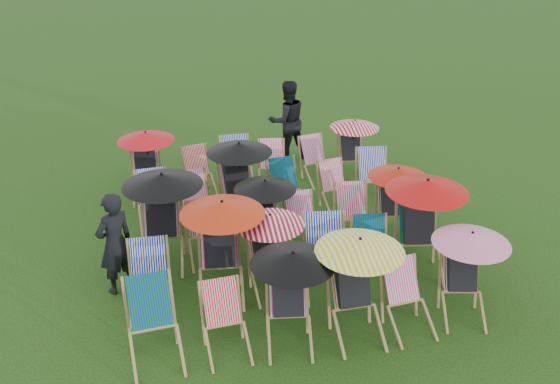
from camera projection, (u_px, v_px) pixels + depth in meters
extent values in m
plane|color=black|center=(281.00, 249.00, 10.17)|extent=(100.00, 100.00, 0.00)
cube|color=#0A6B2E|center=(149.00, 301.00, 7.79)|extent=(0.55, 0.43, 0.61)
cube|color=red|center=(221.00, 302.00, 7.94)|extent=(0.47, 0.36, 0.53)
cube|color=#E92E94|center=(287.00, 292.00, 8.07)|extent=(0.51, 0.41, 0.56)
cube|color=black|center=(288.00, 294.00, 8.02)|extent=(0.44, 0.46, 0.59)
sphere|color=tan|center=(287.00, 270.00, 7.97)|extent=(0.21, 0.21, 0.21)
cylinder|color=black|center=(293.00, 279.00, 7.87)|extent=(0.03, 0.03, 0.69)
cone|color=black|center=(293.00, 258.00, 7.73)|extent=(1.08, 1.08, 0.17)
cube|color=red|center=(350.00, 281.00, 8.20)|extent=(0.51, 0.39, 0.60)
cube|color=black|center=(352.00, 284.00, 8.16)|extent=(0.43, 0.45, 0.63)
sphere|color=tan|center=(350.00, 258.00, 8.10)|extent=(0.22, 0.22, 0.22)
cylinder|color=black|center=(358.00, 267.00, 8.01)|extent=(0.03, 0.03, 0.73)
cone|color=yellow|center=(360.00, 245.00, 7.86)|extent=(1.15, 1.15, 0.18)
cube|color=#F93193|center=(401.00, 280.00, 8.34)|extent=(0.49, 0.38, 0.54)
cube|color=red|center=(460.00, 269.00, 8.57)|extent=(0.51, 0.42, 0.54)
cube|color=black|center=(461.00, 271.00, 8.53)|extent=(0.45, 0.46, 0.57)
sphere|color=tan|center=(462.00, 249.00, 8.48)|extent=(0.20, 0.20, 0.20)
cylinder|color=black|center=(469.00, 257.00, 8.38)|extent=(0.03, 0.03, 0.66)
cone|color=pink|center=(472.00, 238.00, 8.24)|extent=(1.04, 1.04, 0.16)
cube|color=#071996|center=(148.00, 260.00, 8.70)|extent=(0.49, 0.37, 0.57)
cube|color=#E12D78|center=(219.00, 243.00, 9.00)|extent=(0.55, 0.43, 0.62)
cube|color=black|center=(219.00, 245.00, 8.95)|extent=(0.47, 0.49, 0.65)
sphere|color=tan|center=(218.00, 221.00, 8.90)|extent=(0.23, 0.23, 0.23)
cylinder|color=black|center=(223.00, 229.00, 8.79)|extent=(0.03, 0.03, 0.76)
cone|color=red|center=(222.00, 208.00, 8.63)|extent=(1.20, 1.20, 0.19)
cube|color=red|center=(265.00, 249.00, 9.08)|extent=(0.46, 0.36, 0.52)
cube|color=black|center=(266.00, 251.00, 9.04)|extent=(0.39, 0.40, 0.54)
sphere|color=tan|center=(264.00, 231.00, 8.99)|extent=(0.19, 0.19, 0.19)
cylinder|color=black|center=(270.00, 237.00, 8.92)|extent=(0.03, 0.03, 0.63)
cone|color=#B70926|center=(270.00, 220.00, 8.79)|extent=(1.00, 1.00, 0.15)
cube|color=#07189F|center=(324.00, 236.00, 9.15)|extent=(0.59, 0.46, 0.64)
cube|color=#0A6E44|center=(370.00, 235.00, 9.34)|extent=(0.51, 0.40, 0.56)
cube|color=#096435|center=(417.00, 221.00, 9.54)|extent=(0.60, 0.48, 0.64)
cube|color=black|center=(418.00, 223.00, 9.50)|extent=(0.52, 0.53, 0.67)
sphere|color=tan|center=(418.00, 199.00, 9.44)|extent=(0.23, 0.23, 0.23)
cylinder|color=black|center=(425.00, 207.00, 9.32)|extent=(0.03, 0.03, 0.78)
cone|color=#B40C0A|center=(427.00, 186.00, 9.16)|extent=(1.23, 1.23, 0.19)
cube|color=#F53193|center=(162.00, 214.00, 9.74)|extent=(0.57, 0.45, 0.64)
cube|color=black|center=(161.00, 216.00, 9.69)|extent=(0.49, 0.51, 0.67)
sphere|color=tan|center=(160.00, 193.00, 9.63)|extent=(0.23, 0.23, 0.23)
cylinder|color=black|center=(164.00, 201.00, 9.52)|extent=(0.03, 0.03, 0.78)
cone|color=black|center=(162.00, 180.00, 9.36)|extent=(1.23, 1.23, 0.19)
cube|color=red|center=(203.00, 218.00, 9.86)|extent=(0.46, 0.34, 0.54)
cube|color=red|center=(261.00, 212.00, 10.09)|extent=(0.46, 0.35, 0.52)
cube|color=black|center=(262.00, 213.00, 10.05)|extent=(0.39, 0.40, 0.54)
sphere|color=tan|center=(261.00, 195.00, 10.00)|extent=(0.19, 0.19, 0.19)
cylinder|color=black|center=(265.00, 201.00, 9.91)|extent=(0.03, 0.03, 0.63)
cone|color=black|center=(265.00, 185.00, 9.78)|extent=(0.99, 0.99, 0.15)
cube|color=#DE2C89|center=(300.00, 209.00, 10.17)|extent=(0.47, 0.36, 0.52)
cube|color=#D1295F|center=(351.00, 201.00, 10.30)|extent=(0.51, 0.39, 0.57)
cube|color=red|center=(391.00, 199.00, 10.51)|extent=(0.48, 0.38, 0.51)
cube|color=black|center=(392.00, 200.00, 10.47)|extent=(0.41, 0.42, 0.54)
sphere|color=tan|center=(392.00, 183.00, 10.42)|extent=(0.19, 0.19, 0.19)
cylinder|color=black|center=(397.00, 188.00, 10.33)|extent=(0.03, 0.03, 0.63)
cone|color=#B31B0A|center=(398.00, 173.00, 10.20)|extent=(0.99, 0.99, 0.15)
cube|color=#0811A9|center=(152.00, 186.00, 10.82)|extent=(0.49, 0.37, 0.56)
cube|color=#FF337E|center=(193.00, 187.00, 10.86)|extent=(0.49, 0.39, 0.54)
cube|color=#E22D84|center=(235.00, 178.00, 11.04)|extent=(0.54, 0.42, 0.59)
cube|color=black|center=(236.00, 179.00, 11.00)|extent=(0.46, 0.47, 0.62)
sphere|color=tan|center=(234.00, 160.00, 10.94)|extent=(0.22, 0.22, 0.22)
cylinder|color=black|center=(240.00, 165.00, 10.86)|extent=(0.03, 0.03, 0.72)
cone|color=black|center=(239.00, 148.00, 10.71)|extent=(1.14, 1.14, 0.18)
cube|color=#09642F|center=(283.00, 174.00, 11.27)|extent=(0.51, 0.40, 0.55)
cube|color=#F93168|center=(332.00, 175.00, 11.37)|extent=(0.47, 0.37, 0.51)
cube|color=#070E90|center=(372.00, 164.00, 11.57)|extent=(0.53, 0.42, 0.59)
cube|color=#F23069|center=(146.00, 162.00, 11.75)|extent=(0.47, 0.35, 0.55)
cube|color=black|center=(146.00, 163.00, 11.71)|extent=(0.39, 0.40, 0.57)
sphere|color=tan|center=(144.00, 147.00, 11.66)|extent=(0.20, 0.20, 0.20)
cylinder|color=black|center=(147.00, 152.00, 11.57)|extent=(0.03, 0.03, 0.67)
cone|color=red|center=(146.00, 136.00, 11.43)|extent=(1.05, 1.05, 0.16)
cube|color=#C50607|center=(195.00, 160.00, 11.92)|extent=(0.49, 0.39, 0.52)
cube|color=#070C91|center=(235.00, 151.00, 12.14)|extent=(0.49, 0.36, 0.58)
cube|color=#F63174|center=(271.00, 153.00, 12.19)|extent=(0.48, 0.39, 0.52)
cube|color=#DA2B89|center=(313.00, 149.00, 12.39)|extent=(0.49, 0.40, 0.52)
cube|color=red|center=(350.00, 147.00, 12.54)|extent=(0.46, 0.36, 0.51)
cube|color=black|center=(350.00, 148.00, 12.50)|extent=(0.39, 0.40, 0.53)
sphere|color=tan|center=(350.00, 133.00, 12.45)|extent=(0.19, 0.19, 0.19)
cylinder|color=black|center=(354.00, 138.00, 12.36)|extent=(0.03, 0.03, 0.62)
cone|color=#B5091A|center=(355.00, 124.00, 12.24)|extent=(0.98, 0.98, 0.15)
imported|color=black|center=(115.00, 243.00, 8.82)|extent=(0.68, 0.63, 1.57)
imported|color=black|center=(287.00, 120.00, 13.07)|extent=(0.92, 0.77, 1.71)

